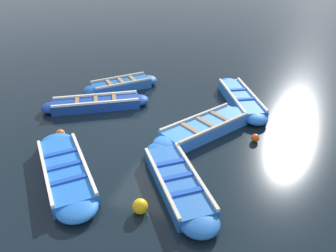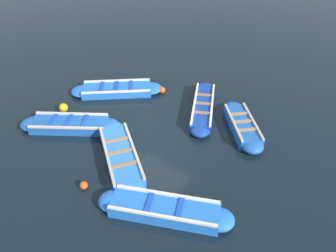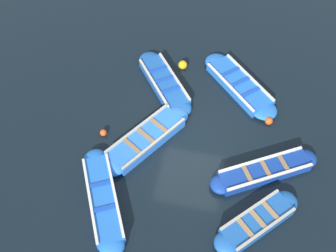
# 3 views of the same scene
# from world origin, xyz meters

# --- Properties ---
(ground_plane) EXTENTS (120.00, 120.00, 0.00)m
(ground_plane) POSITION_xyz_m (0.00, 0.00, 0.00)
(ground_plane) COLOR black
(boat_stern_in) EXTENTS (2.54, 3.61, 0.41)m
(boat_stern_in) POSITION_xyz_m (-0.72, -2.49, 0.18)
(boat_stern_in) COLOR navy
(boat_stern_in) RESTS_ON ground
(boat_broadside) EXTENTS (3.71, 2.81, 0.44)m
(boat_broadside) POSITION_xyz_m (-0.32, 1.60, 0.19)
(boat_broadside) COLOR blue
(boat_broadside) RESTS_ON ground
(boat_centre) EXTENTS (3.46, 3.40, 0.37)m
(boat_centre) POSITION_xyz_m (2.94, -1.27, 0.16)
(boat_centre) COLOR blue
(boat_centre) RESTS_ON ground
(boat_outer_right) EXTENTS (3.72, 2.45, 0.43)m
(boat_outer_right) POSITION_xyz_m (-2.81, 2.34, 0.19)
(boat_outer_right) COLOR blue
(boat_outer_right) RESTS_ON ground
(boat_drifting) EXTENTS (3.44, 2.92, 0.39)m
(boat_drifting) POSITION_xyz_m (2.42, 1.59, 0.16)
(boat_drifting) COLOR #1E59AD
(boat_drifting) RESTS_ON ground
(boat_inner_gap) EXTENTS (2.74, 2.67, 0.43)m
(boat_inner_gap) POSITION_xyz_m (-2.53, -2.39, 0.19)
(boat_inner_gap) COLOR #1E59AD
(boat_inner_gap) RESTS_ON ground
(buoy_orange_near) EXTENTS (0.29, 0.29, 0.29)m
(buoy_orange_near) POSITION_xyz_m (1.42, -2.50, 0.14)
(buoy_orange_near) COLOR #E05119
(buoy_orange_near) RESTS_ON ground
(buoy_yellow_far) EXTENTS (0.24, 0.24, 0.24)m
(buoy_yellow_far) POSITION_xyz_m (-0.35, 3.15, 0.12)
(buoy_yellow_far) COLOR #E05119
(buoy_yellow_far) RESTS_ON ground
(buoy_white_drifting) EXTENTS (0.35, 0.35, 0.35)m
(buoy_white_drifting) POSITION_xyz_m (3.51, 1.07, 0.18)
(buoy_white_drifting) COLOR #EAB214
(buoy_white_drifting) RESTS_ON ground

